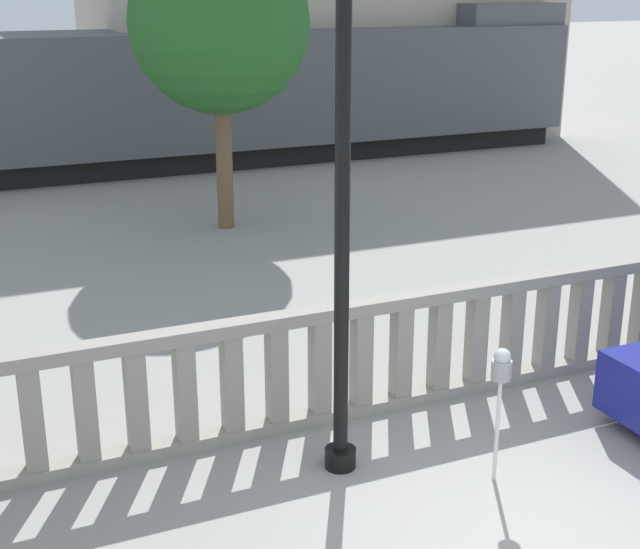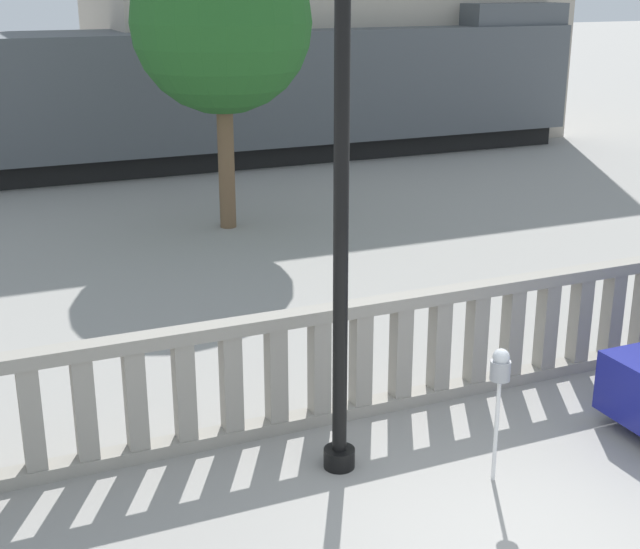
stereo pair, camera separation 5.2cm
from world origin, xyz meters
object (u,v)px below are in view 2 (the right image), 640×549
(train_near, at_px, (162,97))
(tree_left, at_px, (222,23))
(lamppost, at_px, (342,90))
(parking_meter, at_px, (500,374))

(train_near, bearing_deg, tree_left, -93.15)
(lamppost, relative_size, parking_meter, 4.42)
(lamppost, height_order, train_near, lamppost)
(lamppost, bearing_deg, parking_meter, -32.72)
(lamppost, height_order, parking_meter, lamppost)
(train_near, xyz_separation_m, tree_left, (-0.35, -6.37, 2.09))
(lamppost, distance_m, tree_left, 9.36)
(parking_meter, distance_m, tree_left, 10.40)
(parking_meter, xyz_separation_m, train_near, (0.88, 16.38, 0.67))
(train_near, height_order, tree_left, tree_left)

